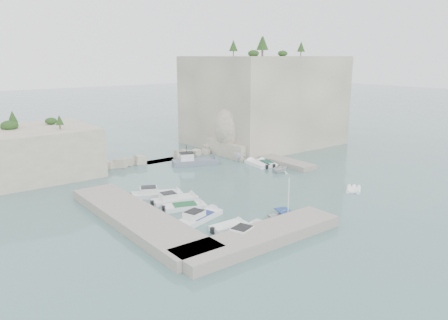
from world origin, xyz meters
TOP-DOWN VIEW (x-y plane):
  - ground at (0.00, 0.00)m, footprint 400.00×400.00m
  - cliff_east at (23.00, 23.00)m, footprint 26.00×22.00m
  - cliff_terrace at (13.00, 18.00)m, footprint 8.00×10.00m
  - outcrop_west at (-20.00, 25.00)m, footprint 16.00×14.00m
  - quay_west at (-17.00, -1.00)m, footprint 5.00×24.00m
  - quay_south at (-10.00, -12.50)m, footprint 18.00×4.00m
  - ledge_east at (13.50, 10.00)m, footprint 3.00×16.00m
  - breakwater at (-1.00, 22.00)m, footprint 28.00×3.00m
  - motorboat_a at (-10.97, 5.64)m, footprint 6.95×4.66m
  - motorboat_b at (-10.27, 2.39)m, footprint 6.25×2.85m
  - motorboat_c at (-10.65, -0.40)m, footprint 5.49×3.50m
  - motorboat_d at (-11.30, -4.31)m, footprint 6.77×3.75m
  - motorboat_e at (-10.37, -8.14)m, footprint 4.23×1.81m
  - motorboat_f at (-10.16, -10.70)m, footprint 6.70×3.89m
  - rowboat at (-3.35, -9.62)m, footprint 5.07×4.26m
  - inflatable_dinghy at (10.54, -7.97)m, footprint 3.60×3.16m
  - tender_east_a at (9.50, 4.48)m, footprint 3.36×2.95m
  - tender_east_b at (10.99, 8.98)m, footprint 2.73×5.06m
  - tender_east_c at (9.56, 9.62)m, footprint 2.47×5.64m
  - tender_east_d at (10.80, 13.62)m, footprint 5.30×2.50m
  - work_boat at (2.09, 16.18)m, footprint 8.36×5.25m
  - rowboat_mast at (-3.35, -9.62)m, footprint 0.10×0.10m
  - vegetation at (17.83, 24.40)m, footprint 53.48×13.88m

SIDE VIEW (x-z plane):
  - ground at x=0.00m, z-range 0.00..0.00m
  - motorboat_a at x=-10.97m, z-range -0.70..0.70m
  - motorboat_b at x=-10.27m, z-range -0.70..0.70m
  - motorboat_c at x=-10.65m, z-range -0.35..0.35m
  - motorboat_d at x=-11.30m, z-range -0.70..0.70m
  - motorboat_e at x=-10.37m, z-range -0.35..0.35m
  - motorboat_f at x=-10.16m, z-range -0.70..0.70m
  - rowboat at x=-3.35m, z-range -0.45..0.45m
  - inflatable_dinghy at x=10.54m, z-range -0.22..0.22m
  - tender_east_a at x=9.50m, z-range -0.84..0.84m
  - tender_east_b at x=10.99m, z-range -0.35..0.35m
  - tender_east_c at x=9.56m, z-range -0.35..0.35m
  - tender_east_d at x=10.80m, z-range -0.99..0.99m
  - work_boat at x=2.09m, z-range -1.10..1.10m
  - ledge_east at x=13.50m, z-range 0.00..0.80m
  - quay_west at x=-17.00m, z-range 0.00..1.10m
  - quay_south at x=-10.00m, z-range 0.00..1.10m
  - breakwater at x=-1.00m, z-range 0.00..1.40m
  - cliff_terrace at x=13.00m, z-range 0.00..2.50m
  - rowboat_mast at x=-3.35m, z-range 0.45..4.65m
  - outcrop_west at x=-20.00m, z-range 0.00..7.00m
  - cliff_east at x=23.00m, z-range 0.00..17.00m
  - vegetation at x=17.83m, z-range 11.23..24.63m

